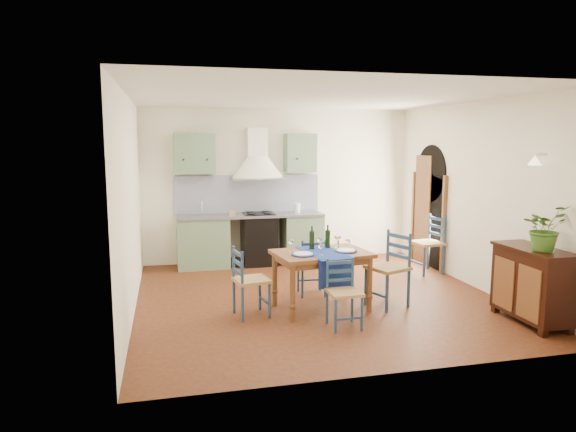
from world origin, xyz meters
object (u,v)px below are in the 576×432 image
at_px(sideboard, 532,282).
at_px(potted_plant, 545,228).
at_px(dining_table, 322,259).
at_px(chair_near, 344,293).

height_order(sideboard, potted_plant, potted_plant).
distance_m(dining_table, sideboard, 2.59).
height_order(dining_table, chair_near, dining_table).
height_order(dining_table, potted_plant, potted_plant).
xyz_separation_m(dining_table, sideboard, (2.34, -1.08, -0.18)).
bearing_deg(chair_near, potted_plant, -13.92).
bearing_deg(sideboard, potted_plant, -96.12).
xyz_separation_m(chair_near, potted_plant, (2.26, -0.56, 0.79)).
relative_size(chair_near, sideboard, 0.77).
xyz_separation_m(chair_near, sideboard, (2.28, -0.40, 0.09)).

